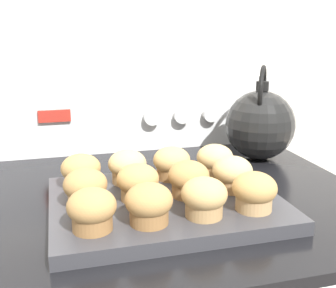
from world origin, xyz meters
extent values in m
cube|color=white|center=(0.00, 0.68, 1.20)|extent=(8.00, 0.05, 2.40)
cube|color=black|center=(0.00, 0.34, 0.91)|extent=(0.76, 0.63, 0.02)
cube|color=white|center=(0.00, 0.62, 1.00)|extent=(0.74, 0.05, 0.17)
cube|color=#B72D23|center=(-0.17, 0.59, 1.01)|extent=(0.07, 0.01, 0.03)
cylinder|color=white|center=(0.06, 0.59, 1.00)|extent=(0.04, 0.02, 0.04)
cylinder|color=white|center=(0.13, 0.59, 1.00)|extent=(0.04, 0.02, 0.04)
cylinder|color=white|center=(0.20, 0.59, 1.00)|extent=(0.04, 0.02, 0.04)
cylinder|color=white|center=(0.28, 0.59, 1.00)|extent=(0.04, 0.02, 0.04)
cube|color=#38383D|center=(0.00, 0.25, 0.93)|extent=(0.37, 0.28, 0.02)
cylinder|color=olive|center=(-0.12, 0.17, 0.95)|extent=(0.05, 0.05, 0.03)
ellipsoid|color=#B2844C|center=(-0.12, 0.17, 0.97)|extent=(0.07, 0.07, 0.05)
cylinder|color=olive|center=(-0.05, 0.17, 0.95)|extent=(0.05, 0.05, 0.03)
ellipsoid|color=#B2844C|center=(-0.05, 0.17, 0.97)|extent=(0.07, 0.07, 0.05)
cylinder|color=tan|center=(0.04, 0.17, 0.95)|extent=(0.05, 0.05, 0.03)
ellipsoid|color=tan|center=(0.04, 0.17, 0.97)|extent=(0.07, 0.07, 0.05)
cylinder|color=tan|center=(0.12, 0.17, 0.95)|extent=(0.05, 0.05, 0.03)
ellipsoid|color=tan|center=(0.12, 0.17, 0.97)|extent=(0.07, 0.07, 0.05)
cylinder|color=tan|center=(-0.13, 0.25, 0.95)|extent=(0.05, 0.05, 0.03)
ellipsoid|color=#B2844C|center=(-0.13, 0.25, 0.97)|extent=(0.07, 0.07, 0.05)
cylinder|color=tan|center=(-0.04, 0.25, 0.95)|extent=(0.05, 0.05, 0.03)
ellipsoid|color=tan|center=(-0.04, 0.25, 0.97)|extent=(0.07, 0.07, 0.05)
cylinder|color=olive|center=(0.04, 0.25, 0.95)|extent=(0.05, 0.05, 0.03)
ellipsoid|color=#B2844C|center=(0.04, 0.25, 0.97)|extent=(0.07, 0.07, 0.05)
cylinder|color=#A37A4C|center=(0.12, 0.25, 0.95)|extent=(0.05, 0.05, 0.03)
ellipsoid|color=tan|center=(0.12, 0.25, 0.97)|extent=(0.07, 0.07, 0.05)
cylinder|color=#A37A4C|center=(-0.13, 0.33, 0.95)|extent=(0.05, 0.05, 0.03)
ellipsoid|color=tan|center=(-0.13, 0.33, 0.97)|extent=(0.07, 0.07, 0.05)
cylinder|color=tan|center=(-0.05, 0.34, 0.95)|extent=(0.05, 0.05, 0.03)
ellipsoid|color=tan|center=(-0.05, 0.34, 0.97)|extent=(0.07, 0.07, 0.05)
cylinder|color=olive|center=(0.03, 0.34, 0.95)|extent=(0.05, 0.05, 0.03)
ellipsoid|color=tan|center=(0.03, 0.34, 0.97)|extent=(0.07, 0.07, 0.05)
cylinder|color=tan|center=(0.12, 0.33, 0.95)|extent=(0.05, 0.05, 0.03)
ellipsoid|color=tan|center=(0.12, 0.33, 0.97)|extent=(0.07, 0.07, 0.05)
sphere|color=black|center=(0.28, 0.47, 0.99)|extent=(0.16, 0.16, 0.16)
cylinder|color=black|center=(0.28, 0.47, 1.08)|extent=(0.03, 0.03, 0.02)
cone|color=black|center=(0.31, 0.53, 1.01)|extent=(0.07, 0.08, 0.06)
torus|color=black|center=(0.28, 0.47, 1.07)|extent=(0.07, 0.11, 0.12)
camera|label=1|loc=(-0.16, -0.36, 1.21)|focal=45.00mm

